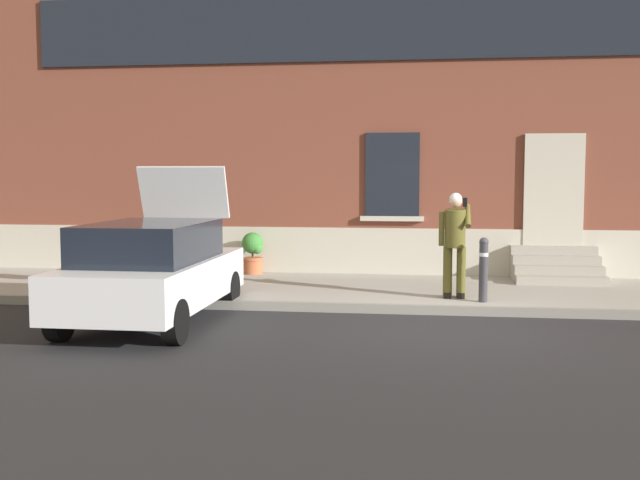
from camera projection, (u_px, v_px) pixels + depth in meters
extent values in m
plane|color=#232326|center=(439.00, 327.00, 10.84)|extent=(80.00, 80.00, 0.00)
cube|color=#99968E|center=(435.00, 292.00, 13.60)|extent=(24.00, 3.60, 0.15)
cube|color=gray|center=(437.00, 310.00, 11.76)|extent=(24.00, 0.12, 0.15)
cube|color=brown|center=(436.00, 101.00, 15.75)|extent=(24.00, 1.40, 7.50)
cube|color=#BCB7A8|center=(434.00, 255.00, 15.31)|extent=(24.00, 0.08, 1.10)
cube|color=maroon|center=(554.00, 193.00, 14.88)|extent=(1.00, 0.08, 2.10)
cube|color=#BCB7A8|center=(554.00, 190.00, 14.85)|extent=(1.16, 0.06, 2.24)
cube|color=black|center=(392.00, 175.00, 15.28)|extent=(1.10, 0.06, 1.70)
cube|color=#BCB7A8|center=(392.00, 219.00, 15.33)|extent=(1.30, 0.12, 0.10)
cube|color=black|center=(437.00, 24.00, 14.90)|extent=(16.80, 0.06, 1.40)
cube|color=#9E998E|center=(561.00, 281.00, 13.94)|extent=(1.66, 0.32, 0.16)
cube|color=#9E998E|center=(558.00, 274.00, 14.25)|extent=(1.66, 0.32, 0.32)
cube|color=#9E998E|center=(555.00, 268.00, 14.56)|extent=(1.66, 0.32, 0.48)
cube|color=#9E998E|center=(553.00, 262.00, 14.87)|extent=(1.66, 0.32, 0.64)
cube|color=white|center=(154.00, 281.00, 11.11)|extent=(1.76, 4.00, 0.64)
cube|color=black|center=(150.00, 242.00, 10.91)|extent=(1.54, 2.40, 0.56)
cube|color=black|center=(195.00, 277.00, 13.12)|extent=(1.66, 0.10, 0.20)
cube|color=yellow|center=(195.00, 267.00, 13.11)|extent=(0.52, 0.02, 0.12)
cube|color=#B21414|center=(153.00, 252.00, 13.18)|extent=(0.16, 0.04, 0.18)
cube|color=#B21414|center=(236.00, 253.00, 12.98)|extent=(0.16, 0.04, 0.18)
cube|color=white|center=(183.00, 192.00, 12.44)|extent=(1.49, 0.37, 0.87)
cylinder|color=black|center=(59.00, 319.00, 9.87)|extent=(0.20, 0.60, 0.60)
cylinder|color=black|center=(175.00, 322.00, 9.65)|extent=(0.20, 0.60, 0.60)
cylinder|color=black|center=(138.00, 287.00, 12.63)|extent=(0.20, 0.60, 0.60)
cylinder|color=black|center=(230.00, 289.00, 12.42)|extent=(0.20, 0.60, 0.60)
cylinder|color=#333338|center=(483.00, 273.00, 12.02)|extent=(0.14, 0.14, 0.95)
sphere|color=#333338|center=(484.00, 242.00, 11.98)|extent=(0.15, 0.15, 0.15)
cylinder|color=silver|center=(484.00, 254.00, 11.99)|extent=(0.15, 0.15, 0.06)
cylinder|color=#514C1E|center=(448.00, 271.00, 12.40)|extent=(0.15, 0.15, 0.82)
cube|color=black|center=(447.00, 295.00, 12.49)|extent=(0.12, 0.28, 0.10)
cylinder|color=#514C1E|center=(461.00, 271.00, 12.37)|extent=(0.15, 0.15, 0.82)
cube|color=black|center=(461.00, 295.00, 12.46)|extent=(0.12, 0.28, 0.10)
cylinder|color=#514C1E|center=(455.00, 228.00, 12.30)|extent=(0.34, 0.39, 0.64)
sphere|color=tan|center=(456.00, 201.00, 12.22)|extent=(0.22, 0.22, 0.22)
sphere|color=silver|center=(456.00, 199.00, 12.22)|extent=(0.21, 0.21, 0.21)
cylinder|color=#514C1E|center=(442.00, 229.00, 12.31)|extent=(0.09, 0.13, 0.57)
cylinder|color=#514C1E|center=(468.00, 216.00, 12.23)|extent=(0.09, 0.44, 0.39)
cube|color=black|center=(465.00, 202.00, 12.19)|extent=(0.07, 0.02, 0.15)
cylinder|color=#2D2D30|center=(150.00, 266.00, 15.46)|extent=(0.40, 0.40, 0.34)
cylinder|color=#2D2D30|center=(150.00, 259.00, 15.45)|extent=(0.44, 0.44, 0.05)
cylinder|color=#47331E|center=(149.00, 252.00, 15.43)|extent=(0.04, 0.04, 0.24)
sphere|color=#387F33|center=(149.00, 243.00, 15.42)|extent=(0.44, 0.44, 0.44)
sphere|color=#387F33|center=(153.00, 248.00, 15.36)|extent=(0.24, 0.24, 0.24)
cylinder|color=#B25B38|center=(253.00, 266.00, 15.49)|extent=(0.40, 0.40, 0.34)
cylinder|color=#B25B38|center=(253.00, 259.00, 15.47)|extent=(0.44, 0.44, 0.05)
cylinder|color=#47331E|center=(253.00, 252.00, 15.46)|extent=(0.04, 0.04, 0.24)
sphere|color=#387F33|center=(252.00, 243.00, 15.44)|extent=(0.44, 0.44, 0.44)
sphere|color=#387F33|center=(257.00, 248.00, 15.39)|extent=(0.24, 0.24, 0.24)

